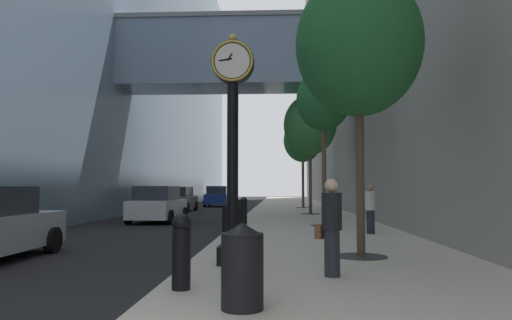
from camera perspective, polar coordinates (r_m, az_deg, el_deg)
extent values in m
plane|color=black|center=(30.32, -0.69, -6.36)|extent=(110.00, 110.00, 0.00)
cube|color=beige|center=(33.28, 4.83, -5.95)|extent=(6.02, 80.00, 0.14)
cube|color=#758EA8|center=(37.92, -18.71, 16.21)|extent=(9.00, 80.00, 28.35)
cube|color=#758EA8|center=(27.52, -2.19, 12.14)|extent=(13.60, 3.20, 3.58)
cube|color=gray|center=(28.09, -2.18, 15.90)|extent=(13.60, 3.40, 0.24)
cube|color=black|center=(9.45, -2.83, -11.22)|extent=(0.55, 0.55, 0.35)
cylinder|color=gold|center=(9.42, -2.83, -9.63)|extent=(0.38, 0.38, 0.18)
cylinder|color=black|center=(9.38, -2.80, 0.08)|extent=(0.22, 0.22, 3.00)
cylinder|color=black|center=(9.68, -2.77, 11.50)|extent=(0.84, 0.28, 0.84)
torus|color=gold|center=(9.53, -2.86, 11.74)|extent=(0.82, 0.05, 0.82)
cylinder|color=white|center=(9.54, -2.86, 11.73)|extent=(0.69, 0.01, 0.69)
cylinder|color=white|center=(9.83, -2.68, 11.28)|extent=(0.69, 0.01, 0.69)
sphere|color=gold|center=(9.82, -2.76, 14.28)|extent=(0.16, 0.16, 0.16)
cube|color=black|center=(9.56, -3.13, 12.15)|extent=(0.11, 0.01, 0.16)
cube|color=black|center=(9.55, -3.65, 11.84)|extent=(0.26, 0.01, 0.07)
cylinder|color=black|center=(7.18, -8.89, -11.56)|extent=(0.27, 0.27, 0.88)
sphere|color=black|center=(7.13, -8.85, -7.45)|extent=(0.28, 0.28, 0.28)
cylinder|color=black|center=(13.21, -3.46, -7.79)|extent=(0.27, 0.27, 0.88)
sphere|color=black|center=(13.18, -3.45, -5.56)|extent=(0.28, 0.28, 0.28)
cylinder|color=black|center=(16.25, -2.28, -6.95)|extent=(0.27, 0.27, 0.88)
sphere|color=black|center=(16.23, -2.27, -5.13)|extent=(0.28, 0.28, 0.28)
cylinder|color=black|center=(19.30, -1.47, -6.38)|extent=(0.27, 0.27, 0.88)
sphere|color=black|center=(19.28, -1.47, -4.84)|extent=(0.28, 0.28, 0.28)
cylinder|color=#333335|center=(10.65, 12.42, -11.15)|extent=(1.10, 1.10, 0.02)
cylinder|color=#4C3D2D|center=(10.55, 12.30, -1.53)|extent=(0.18, 0.18, 3.58)
ellipsoid|color=#23602D|center=(11.00, 12.12, 13.33)|extent=(2.75, 2.75, 3.17)
cylinder|color=#333335|center=(18.84, 8.16, -7.73)|extent=(1.10, 1.10, 0.02)
cylinder|color=brown|center=(18.79, 8.11, -1.47)|extent=(0.18, 0.18, 4.13)
ellipsoid|color=#23602D|center=(19.10, 8.04, 7.14)|extent=(2.12, 2.12, 2.44)
cylinder|color=#333335|center=(27.10, 6.51, -6.38)|extent=(1.10, 1.10, 0.02)
cylinder|color=brown|center=(27.06, 6.49, -2.28)|extent=(0.18, 0.18, 3.90)
ellipsoid|color=#387F3D|center=(27.28, 6.44, 4.16)|extent=(2.97, 2.97, 3.41)
cylinder|color=#333335|center=(35.37, 5.64, -5.66)|extent=(1.10, 1.10, 0.02)
cylinder|color=brown|center=(35.34, 5.62, -2.50)|extent=(0.18, 0.18, 3.92)
ellipsoid|color=#2D7033|center=(35.51, 5.59, 2.37)|extent=(2.82, 2.82, 3.25)
cylinder|color=black|center=(5.99, -1.64, -13.09)|extent=(0.52, 0.52, 0.92)
cone|color=black|center=(5.93, -1.63, -8.22)|extent=(0.53, 0.53, 0.16)
cylinder|color=#23232D|center=(8.22, 9.05, -10.91)|extent=(0.36, 0.36, 0.77)
cylinder|color=black|center=(8.16, 9.01, -6.05)|extent=(0.47, 0.47, 0.62)
sphere|color=beige|center=(8.15, 8.98, -3.03)|extent=(0.24, 0.24, 0.24)
cube|color=brown|center=(8.29, 7.69, -8.44)|extent=(0.21, 0.23, 0.24)
cylinder|color=#23232D|center=(15.88, 13.48, -7.19)|extent=(0.32, 0.32, 0.75)
cylinder|color=silver|center=(15.85, 13.45, -4.74)|extent=(0.42, 0.42, 0.61)
sphere|color=#9E7556|center=(15.85, 13.43, -3.22)|extent=(0.23, 0.23, 0.23)
cylinder|color=black|center=(13.02, -23.06, -8.76)|extent=(0.23, 0.64, 0.64)
cube|color=slate|center=(33.10, -9.16, -4.98)|extent=(1.84, 4.37, 0.81)
cube|color=#282D38|center=(32.87, -9.24, -3.75)|extent=(1.59, 2.46, 0.66)
cylinder|color=black|center=(34.74, -10.03, -5.39)|extent=(0.23, 0.64, 0.64)
cylinder|color=black|center=(34.36, -7.18, -5.44)|extent=(0.23, 0.64, 0.64)
cylinder|color=black|center=(31.89, -11.31, -5.57)|extent=(0.23, 0.64, 0.64)
cylinder|color=black|center=(31.48, -8.21, -5.63)|extent=(0.23, 0.64, 0.64)
cube|color=navy|center=(41.26, -4.53, -4.64)|extent=(1.89, 4.12, 0.85)
cube|color=#282D38|center=(41.05, -4.56, -3.60)|extent=(1.66, 2.31, 0.69)
cylinder|color=black|center=(42.79, -5.54, -5.02)|extent=(0.22, 0.64, 0.64)
cylinder|color=black|center=(42.55, -3.02, -5.04)|extent=(0.22, 0.64, 0.64)
cylinder|color=black|center=(40.02, -6.13, -5.14)|extent=(0.22, 0.64, 0.64)
cylinder|color=black|center=(39.77, -3.44, -5.16)|extent=(0.22, 0.64, 0.64)
cube|color=silver|center=(22.95, -11.59, -5.70)|extent=(1.92, 4.24, 0.82)
cube|color=#282D38|center=(22.73, -11.71, -3.91)|extent=(1.67, 2.39, 0.67)
cylinder|color=black|center=(24.59, -12.80, -6.24)|extent=(0.23, 0.64, 0.64)
cylinder|color=black|center=(24.13, -8.56, -6.34)|extent=(0.23, 0.64, 0.64)
cylinder|color=black|center=(21.87, -14.96, -6.59)|extent=(0.23, 0.64, 0.64)
cylinder|color=black|center=(21.35, -10.21, -6.73)|extent=(0.23, 0.64, 0.64)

